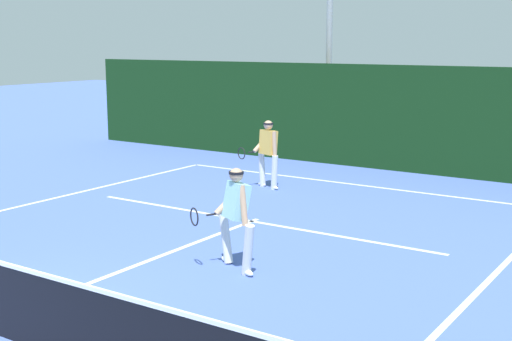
# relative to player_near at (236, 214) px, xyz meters

# --- Properties ---
(court_line_baseline_far) EXTENTS (9.78, 0.10, 0.01)m
(court_line_baseline_far) POSITION_rel_player_near_xyz_m (-1.41, 6.93, -0.88)
(court_line_baseline_far) COLOR white
(court_line_baseline_far) RESTS_ON ground_plane
(court_line_service) EXTENTS (7.97, 0.10, 0.01)m
(court_line_service) POSITION_rel_player_near_xyz_m (-1.41, 2.54, -0.88)
(court_line_service) COLOR white
(court_line_service) RESTS_ON ground_plane
(court_line_centre) EXTENTS (0.10, 6.40, 0.01)m
(court_line_centre) POSITION_rel_player_near_xyz_m (-1.41, -0.46, -0.88)
(court_line_centre) COLOR white
(court_line_centre) RESTS_ON ground_plane
(player_near) EXTENTS (1.14, 0.84, 1.62)m
(player_near) POSITION_rel_player_near_xyz_m (0.00, 0.00, 0.00)
(player_near) COLOR silver
(player_near) RESTS_ON ground_plane
(player_far) EXTENTS (0.98, 0.88, 1.65)m
(player_far) POSITION_rel_player_near_xyz_m (-2.88, 5.41, 0.02)
(player_far) COLOR silver
(player_far) RESTS_ON ground_plane
(back_fence_windscreen) EXTENTS (21.52, 0.12, 2.89)m
(back_fence_windscreen) POSITION_rel_player_near_xyz_m (-1.41, 9.26, 0.56)
(back_fence_windscreen) COLOR black
(back_fence_windscreen) RESTS_ON ground_plane
(light_pole) EXTENTS (0.55, 0.44, 7.64)m
(light_pole) POSITION_rel_player_near_xyz_m (-3.94, 10.50, 3.78)
(light_pole) COLOR #9EA39E
(light_pole) RESTS_ON ground_plane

